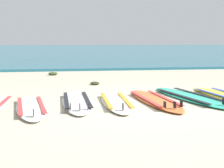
{
  "coord_description": "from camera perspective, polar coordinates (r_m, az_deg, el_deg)",
  "views": [
    {
      "loc": [
        -1.19,
        -5.14,
        1.2
      ],
      "look_at": [
        -0.34,
        1.11,
        0.25
      ],
      "focal_mm": 46.42,
      "sensor_mm": 36.0,
      "label": 1
    }
  ],
  "objects": [
    {
      "name": "surfboard_2",
      "position": [
        5.63,
        -6.98,
        -3.42
      ],
      "size": [
        0.66,
        2.23,
        0.18
      ],
      "color": "white",
      "rests_on": "ground"
    },
    {
      "name": "surfboard_5",
      "position": [
        6.26,
        15.09,
        -2.45
      ],
      "size": [
        1.22,
        2.57,
        0.18
      ],
      "color": "#2DB793",
      "rests_on": "ground"
    },
    {
      "name": "sea",
      "position": [
        41.46,
        -6.12,
        6.96
      ],
      "size": [
        80.0,
        60.0,
        0.1
      ],
      "primitive_type": "cube",
      "color": "#23667A",
      "rests_on": "ground"
    },
    {
      "name": "surfboard_1",
      "position": [
        5.34,
        -15.7,
        -4.36
      ],
      "size": [
        0.88,
        2.09,
        0.18
      ],
      "color": "white",
      "rests_on": "ground"
    },
    {
      "name": "ground_plane",
      "position": [
        5.41,
        5.21,
        -4.28
      ],
      "size": [
        80.0,
        80.0,
        0.0
      ],
      "primitive_type": "plane",
      "color": "#B7AD93"
    },
    {
      "name": "surfboard_4",
      "position": [
        5.8,
        8.32,
        -3.1
      ],
      "size": [
        0.83,
        2.3,
        0.18
      ],
      "color": "orange",
      "rests_on": "ground"
    },
    {
      "name": "surfboard_3",
      "position": [
        5.57,
        0.7,
        -3.49
      ],
      "size": [
        0.53,
        2.05,
        0.18
      ],
      "color": "white",
      "rests_on": "ground"
    },
    {
      "name": "seaweed_clump_mid_sand",
      "position": [
        10.3,
        -11.56,
        2.03
      ],
      "size": [
        0.32,
        0.26,
        0.11
      ],
      "primitive_type": "ellipsoid",
      "color": "#384723",
      "rests_on": "ground"
    },
    {
      "name": "seaweed_clump_near_shoreline",
      "position": [
        7.91,
        -3.41,
        0.16
      ],
      "size": [
        0.25,
        0.2,
        0.09
      ],
      "primitive_type": "ellipsoid",
      "color": "#2D381E",
      "rests_on": "ground"
    }
  ]
}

